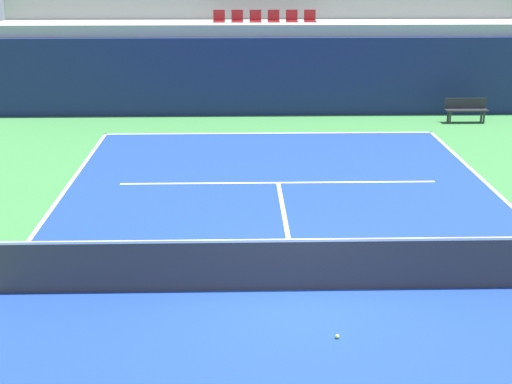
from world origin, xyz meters
TOP-DOWN VIEW (x-y plane):
  - ground_plane at (0.00, 0.00)m, footprint 80.00×80.00m
  - court_surface at (0.00, 0.00)m, footprint 11.00×24.00m
  - baseline_far at (0.00, 11.95)m, footprint 11.00×0.10m
  - service_line_far at (0.00, 6.40)m, footprint 8.26×0.10m
  - centre_service_line at (0.00, 3.20)m, footprint 0.10×6.40m
  - back_wall at (0.00, 14.94)m, footprint 20.12×0.30m
  - stands_tier_lower at (0.00, 16.29)m, footprint 20.12×2.40m
  - stands_tier_upper at (0.00, 18.69)m, footprint 20.12×2.40m
  - seating_row_lower at (0.00, 16.38)m, footprint 3.88×0.44m
  - tennis_net at (0.00, 0.00)m, footprint 11.08×0.08m
  - player_bench at (7.06, 13.50)m, footprint 1.50×0.40m
  - tennis_ball_0 at (0.48, -1.76)m, footprint 0.07×0.07m

SIDE VIEW (x-z plane):
  - ground_plane at x=0.00m, z-range 0.00..0.00m
  - court_surface at x=0.00m, z-range 0.00..0.01m
  - baseline_far at x=0.00m, z-range 0.01..0.01m
  - service_line_far at x=0.00m, z-range 0.01..0.01m
  - centre_service_line at x=0.00m, z-range 0.01..0.01m
  - tennis_ball_0 at x=0.48m, z-range 0.01..0.08m
  - player_bench at x=7.06m, z-range 0.08..0.93m
  - tennis_net at x=0.00m, z-range -0.03..1.04m
  - back_wall at x=0.00m, z-range 0.00..2.84m
  - stands_tier_lower at x=0.00m, z-range 0.00..3.27m
  - stands_tier_upper at x=0.00m, z-range 0.00..4.28m
  - seating_row_lower at x=0.00m, z-range 3.17..3.61m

